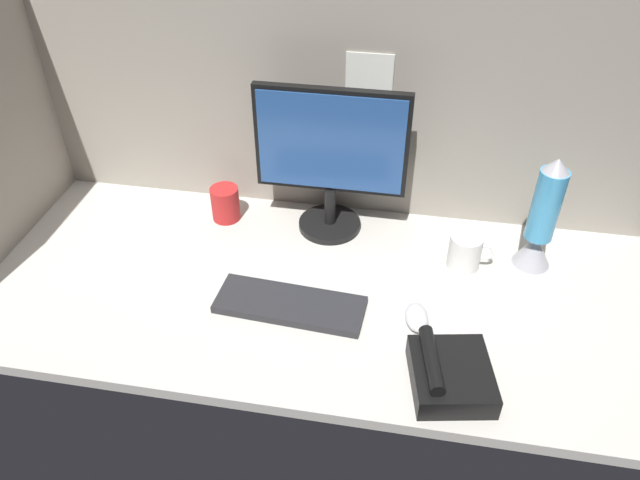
# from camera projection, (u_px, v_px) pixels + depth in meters

# --- Properties ---
(ground_plane) EXTENTS (1.80, 0.80, 0.03)m
(ground_plane) POSITION_uv_depth(u_px,v_px,m) (313.00, 286.00, 1.60)
(ground_plane) COLOR beige
(cubicle_wall_back) EXTENTS (1.80, 0.06, 0.78)m
(cubicle_wall_back) POSITION_uv_depth(u_px,v_px,m) (337.00, 82.00, 1.64)
(cubicle_wall_back) COLOR gray
(cubicle_wall_back) RESTS_ON ground_plane
(monitor) EXTENTS (0.42, 0.18, 0.43)m
(monitor) POSITION_uv_depth(u_px,v_px,m) (331.00, 155.00, 1.64)
(monitor) COLOR black
(monitor) RESTS_ON ground_plane
(keyboard) EXTENTS (0.38, 0.15, 0.02)m
(keyboard) POSITION_uv_depth(u_px,v_px,m) (290.00, 305.00, 1.51)
(keyboard) COLOR #262628
(keyboard) RESTS_ON ground_plane
(mouse) EXTENTS (0.07, 0.10, 0.03)m
(mouse) POSITION_uv_depth(u_px,v_px,m) (417.00, 317.00, 1.47)
(mouse) COLOR silver
(mouse) RESTS_ON ground_plane
(mug_ceramic_white) EXTENTS (0.12, 0.09, 0.10)m
(mug_ceramic_white) POSITION_uv_depth(u_px,v_px,m) (466.00, 251.00, 1.62)
(mug_ceramic_white) COLOR white
(mug_ceramic_white) RESTS_ON ground_plane
(mug_red_plastic) EXTENTS (0.08, 0.08, 0.10)m
(mug_red_plastic) POSITION_uv_depth(u_px,v_px,m) (225.00, 203.00, 1.79)
(mug_red_plastic) COLOR red
(mug_red_plastic) RESTS_ON ground_plane
(lava_lamp) EXTENTS (0.10, 0.10, 0.33)m
(lava_lamp) POSITION_uv_depth(u_px,v_px,m) (541.00, 222.00, 1.57)
(lava_lamp) COLOR #A5A5AD
(lava_lamp) RESTS_ON ground_plane
(desk_phone) EXTENTS (0.20, 0.22, 0.09)m
(desk_phone) POSITION_uv_depth(u_px,v_px,m) (449.00, 374.00, 1.32)
(desk_phone) COLOR black
(desk_phone) RESTS_ON ground_plane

